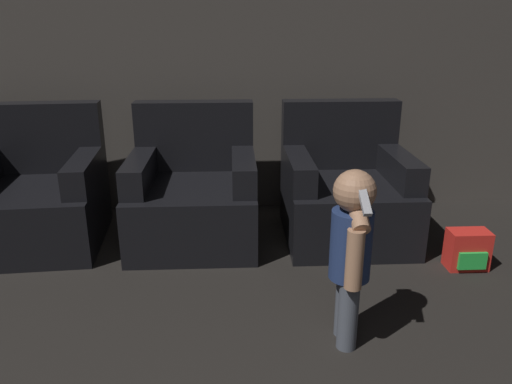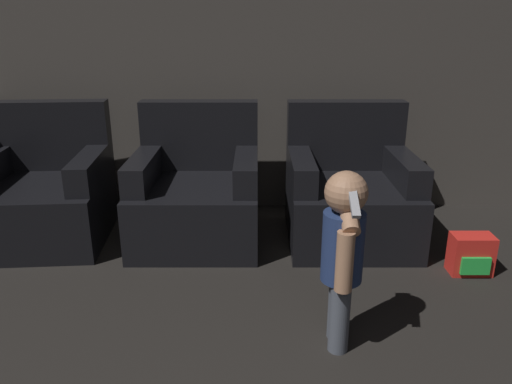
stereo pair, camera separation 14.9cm
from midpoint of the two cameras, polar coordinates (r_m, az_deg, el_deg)
wall_back at (r=4.11m, az=-1.73°, el=15.77°), size 8.40×0.05×2.60m
armchair_left at (r=3.94m, az=-21.84°, el=-0.27°), size 0.95×0.96×0.96m
armchair_middle at (r=3.67m, az=-5.37°, el=-0.31°), size 0.89×0.91×0.96m
armchair_right at (r=3.73m, az=11.98°, el=-0.33°), size 0.89×0.90×0.96m
person_toddler at (r=2.40m, az=11.91°, el=-6.27°), size 0.20×0.35×0.91m
toy_backpack at (r=3.51m, az=24.72°, el=-6.59°), size 0.26×0.17×0.26m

